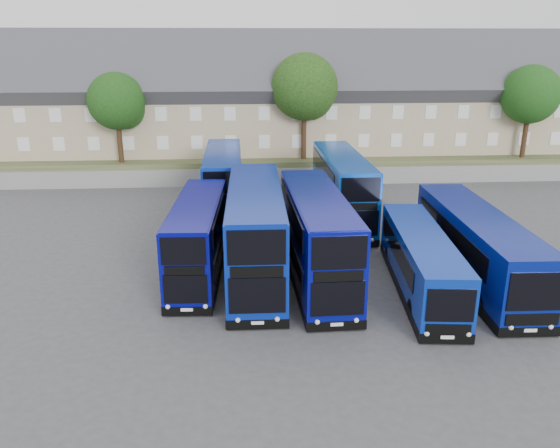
{
  "coord_description": "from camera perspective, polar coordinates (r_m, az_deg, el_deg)",
  "views": [
    {
      "loc": [
        -3.26,
        -22.66,
        11.87
      ],
      "look_at": [
        -1.36,
        6.41,
        2.2
      ],
      "focal_mm": 35.0,
      "sensor_mm": 36.0,
      "label": 1
    }
  ],
  "objects": [
    {
      "name": "tree_far",
      "position": [
        63.26,
        26.76,
        12.71
      ],
      "size": [
        5.44,
        5.44,
        8.67
      ],
      "color": "#382314",
      "rests_on": "earth_bank"
    },
    {
      "name": "dd_front_mid",
      "position": [
        28.64,
        -2.58,
        -1.05
      ],
      "size": [
        2.9,
        12.11,
        4.8
      ],
      "rotation": [
        0.0,
        0.0,
        -0.01
      ],
      "color": "#082399",
      "rests_on": "ground"
    },
    {
      "name": "dd_rear_left",
      "position": [
        40.14,
        -5.92,
        4.3
      ],
      "size": [
        2.72,
        11.24,
        4.45
      ],
      "rotation": [
        0.0,
        0.0,
        0.01
      ],
      "color": "#092EA6",
      "rests_on": "ground"
    },
    {
      "name": "coach_east_b",
      "position": [
        30.38,
        19.8,
        -2.28
      ],
      "size": [
        3.02,
        12.91,
        3.51
      ],
      "rotation": [
        0.0,
        0.0,
        -0.03
      ],
      "color": "navy",
      "rests_on": "ground"
    },
    {
      "name": "dd_front_left",
      "position": [
        29.3,
        -8.53,
        -1.61
      ],
      "size": [
        2.75,
        10.19,
        4.01
      ],
      "rotation": [
        0.0,
        0.0,
        -0.04
      ],
      "color": "#06077D",
      "rests_on": "ground"
    },
    {
      "name": "earth_bank",
      "position": [
        57.79,
        -0.43,
        7.52
      ],
      "size": [
        80.0,
        20.0,
        2.0
      ],
      "primitive_type": "cube",
      "color": "#3F4929",
      "rests_on": "ground"
    },
    {
      "name": "dd_front_right",
      "position": [
        28.3,
        3.84,
        -1.56
      ],
      "size": [
        2.99,
        11.58,
        4.57
      ],
      "rotation": [
        0.0,
        0.0,
        0.03
      ],
      "color": "#060A7F",
      "rests_on": "ground"
    },
    {
      "name": "terrace_row",
      "position": [
        53.73,
        6.37,
        12.62
      ],
      "size": [
        66.0,
        10.4,
        11.2
      ],
      "color": "tan",
      "rests_on": "earth_bank"
    },
    {
      "name": "dd_rear_right",
      "position": [
        38.18,
        6.51,
        3.66
      ],
      "size": [
        2.75,
        11.59,
        4.6
      ],
      "rotation": [
        0.0,
        0.0,
        0.01
      ],
      "color": "#0940A7",
      "rests_on": "ground"
    },
    {
      "name": "tree_mid",
      "position": [
        48.71,
        2.74,
        13.86
      ],
      "size": [
        5.76,
        5.76,
        9.18
      ],
      "color": "#382314",
      "rests_on": "earth_bank"
    },
    {
      "name": "tree_east",
      "position": [
        54.28,
        24.77,
        11.99
      ],
      "size": [
        5.12,
        5.12,
        8.16
      ],
      "color": "#382314",
      "rests_on": "earth_bank"
    },
    {
      "name": "retaining_wall",
      "position": [
        48.08,
        0.26,
        4.99
      ],
      "size": [
        70.0,
        0.4,
        1.5
      ],
      "primitive_type": "cube",
      "color": "slate",
      "rests_on": "ground"
    },
    {
      "name": "tree_west",
      "position": [
        49.16,
        -16.52,
        12.0
      ],
      "size": [
        4.8,
        4.8,
        7.65
      ],
      "color": "#382314",
      "rests_on": "earth_bank"
    },
    {
      "name": "ground",
      "position": [
        25.79,
        4.0,
        -9.09
      ],
      "size": [
        120.0,
        120.0,
        0.0
      ],
      "primitive_type": "plane",
      "color": "#444448",
      "rests_on": "ground"
    },
    {
      "name": "coach_east_a",
      "position": [
        28.12,
        14.5,
        -4.0
      ],
      "size": [
        3.27,
        11.0,
        2.96
      ],
      "rotation": [
        0.0,
        0.0,
        -0.09
      ],
      "color": "#082AA4",
      "rests_on": "ground"
    }
  ]
}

